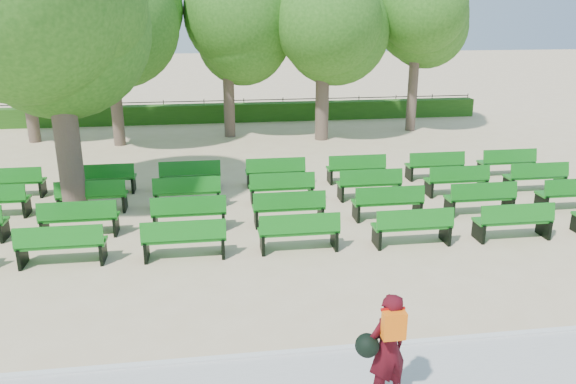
% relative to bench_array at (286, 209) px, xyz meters
% --- Properties ---
extents(ground, '(120.00, 120.00, 0.00)m').
position_rel_bench_array_xyz_m(ground, '(-1.20, -0.50, -0.10)').
color(ground, '#CCB087').
extents(curb, '(30.00, 0.12, 0.10)m').
position_rel_bench_array_xyz_m(curb, '(-1.20, -6.75, -0.05)').
color(curb, silver).
rests_on(curb, ground).
extents(hedge, '(26.00, 0.70, 0.90)m').
position_rel_bench_array_xyz_m(hedge, '(-1.20, 13.50, 0.35)').
color(hedge, '#255415').
rests_on(hedge, ground).
extents(fence, '(26.00, 0.10, 1.02)m').
position_rel_bench_array_xyz_m(fence, '(-1.20, 13.90, -0.10)').
color(fence, black).
rests_on(fence, ground).
extents(tree_line, '(21.80, 6.80, 7.04)m').
position_rel_bench_array_xyz_m(tree_line, '(-1.20, 9.50, -0.10)').
color(tree_line, '#336E1D').
rests_on(tree_line, ground).
extents(bench_array, '(1.92, 0.70, 1.19)m').
position_rel_bench_array_xyz_m(bench_array, '(0.00, 0.00, 0.00)').
color(bench_array, '#136E17').
rests_on(bench_array, ground).
extents(tree_among, '(5.24, 5.24, 7.37)m').
position_rel_bench_array_xyz_m(tree_among, '(-5.75, 0.71, 4.88)').
color(tree_among, brown).
rests_on(tree_among, ground).
extents(person, '(0.84, 0.58, 1.69)m').
position_rel_bench_array_xyz_m(person, '(0.30, -8.07, 0.83)').
color(person, '#3E0811').
rests_on(person, ground).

